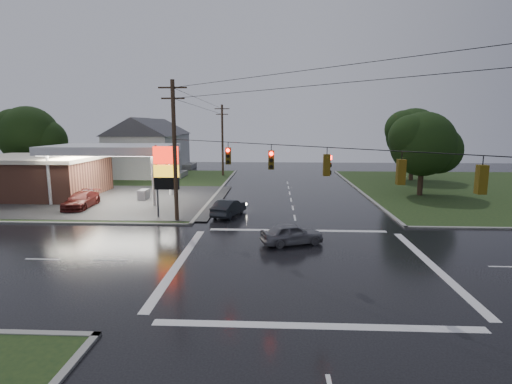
{
  "coord_description": "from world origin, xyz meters",
  "views": [
    {
      "loc": [
        -1.68,
        -21.32,
        7.65
      ],
      "look_at": [
        -2.98,
        5.99,
        3.0
      ],
      "focal_mm": 28.0,
      "sensor_mm": 36.0,
      "label": 1
    }
  ],
  "objects_px": {
    "tree_ne_near": "(424,144)",
    "car_north": "(229,208)",
    "gas_station": "(49,173)",
    "house_near": "(142,147)",
    "utility_pole_n": "(222,139)",
    "tree_ne_far": "(415,135)",
    "car_crossing": "(292,234)",
    "tree_nw_behind": "(30,136)",
    "car_pump": "(81,200)",
    "house_far": "(159,143)",
    "utility_pole_nw": "(175,149)",
    "pylon_sign": "(166,170)"
  },
  "relations": [
    {
      "from": "house_near",
      "to": "tree_ne_far",
      "type": "distance_m",
      "value": 38.19
    },
    {
      "from": "utility_pole_n",
      "to": "tree_ne_near",
      "type": "xyz_separation_m",
      "value": [
        23.64,
        -16.01,
        0.09
      ]
    },
    {
      "from": "car_crossing",
      "to": "car_pump",
      "type": "bearing_deg",
      "value": 41.53
    },
    {
      "from": "utility_pole_nw",
      "to": "gas_station",
      "type": "bearing_deg",
      "value": 147.77
    },
    {
      "from": "gas_station",
      "to": "car_pump",
      "type": "relative_size",
      "value": 5.13
    },
    {
      "from": "pylon_sign",
      "to": "gas_station",
      "type": "bearing_deg",
      "value": 148.78
    },
    {
      "from": "car_crossing",
      "to": "house_near",
      "type": "bearing_deg",
      "value": 12.39
    },
    {
      "from": "utility_pole_nw",
      "to": "tree_nw_behind",
      "type": "xyz_separation_m",
      "value": [
        -24.34,
        20.49,
        0.46
      ]
    },
    {
      "from": "tree_ne_near",
      "to": "car_north",
      "type": "distance_m",
      "value": 22.83
    },
    {
      "from": "utility_pole_n",
      "to": "car_north",
      "type": "distance_m",
      "value": 27.21
    },
    {
      "from": "gas_station",
      "to": "house_far",
      "type": "distance_m",
      "value": 28.61
    },
    {
      "from": "car_north",
      "to": "car_pump",
      "type": "bearing_deg",
      "value": 7.37
    },
    {
      "from": "house_far",
      "to": "tree_nw_behind",
      "type": "xyz_separation_m",
      "value": [
        -11.89,
        -18.01,
        1.77
      ]
    },
    {
      "from": "utility_pole_n",
      "to": "house_far",
      "type": "bearing_deg",
      "value": 141.23
    },
    {
      "from": "tree_ne_far",
      "to": "utility_pole_nw",
      "type": "bearing_deg",
      "value": -137.41
    },
    {
      "from": "pylon_sign",
      "to": "house_far",
      "type": "bearing_deg",
      "value": 106.98
    },
    {
      "from": "tree_nw_behind",
      "to": "car_crossing",
      "type": "height_order",
      "value": "tree_nw_behind"
    },
    {
      "from": "pylon_sign",
      "to": "house_near",
      "type": "distance_m",
      "value": 27.56
    },
    {
      "from": "tree_nw_behind",
      "to": "gas_station",
      "type": "bearing_deg",
      "value": -51.58
    },
    {
      "from": "pylon_sign",
      "to": "tree_ne_near",
      "type": "relative_size",
      "value": 0.67
    },
    {
      "from": "tree_ne_near",
      "to": "car_north",
      "type": "relative_size",
      "value": 2.09
    },
    {
      "from": "pylon_sign",
      "to": "house_far",
      "type": "height_order",
      "value": "house_far"
    },
    {
      "from": "utility_pole_n",
      "to": "car_crossing",
      "type": "height_order",
      "value": "utility_pole_n"
    },
    {
      "from": "house_far",
      "to": "car_crossing",
      "type": "distance_m",
      "value": 49.4
    },
    {
      "from": "utility_pole_nw",
      "to": "tree_ne_near",
      "type": "relative_size",
      "value": 1.22
    },
    {
      "from": "tree_ne_far",
      "to": "pylon_sign",
      "type": "bearing_deg",
      "value": -139.65
    },
    {
      "from": "gas_station",
      "to": "utility_pole_nw",
      "type": "distance_m",
      "value": 19.38
    },
    {
      "from": "house_far",
      "to": "car_north",
      "type": "relative_size",
      "value": 2.57
    },
    {
      "from": "tree_ne_far",
      "to": "car_crossing",
      "type": "height_order",
      "value": "tree_ne_far"
    },
    {
      "from": "house_near",
      "to": "tree_ne_far",
      "type": "bearing_deg",
      "value": -3.01
    },
    {
      "from": "house_far",
      "to": "tree_ne_near",
      "type": "distance_m",
      "value": 44.5
    },
    {
      "from": "pylon_sign",
      "to": "utility_pole_n",
      "type": "distance_m",
      "value": 27.56
    },
    {
      "from": "pylon_sign",
      "to": "utility_pole_nw",
      "type": "bearing_deg",
      "value": -45.0
    },
    {
      "from": "house_far",
      "to": "tree_nw_behind",
      "type": "distance_m",
      "value": 21.65
    },
    {
      "from": "pylon_sign",
      "to": "tree_ne_far",
      "type": "relative_size",
      "value": 0.61
    },
    {
      "from": "utility_pole_n",
      "to": "tree_ne_far",
      "type": "bearing_deg",
      "value": -8.55
    },
    {
      "from": "utility_pole_n",
      "to": "car_pump",
      "type": "distance_m",
      "value": 26.44
    },
    {
      "from": "car_north",
      "to": "car_pump",
      "type": "relative_size",
      "value": 0.84
    },
    {
      "from": "tree_nw_behind",
      "to": "utility_pole_n",
      "type": "bearing_deg",
      "value": 18.21
    },
    {
      "from": "gas_station",
      "to": "tree_ne_far",
      "type": "xyz_separation_m",
      "value": [
        42.83,
        14.29,
        3.63
      ]
    },
    {
      "from": "house_near",
      "to": "tree_ne_far",
      "type": "height_order",
      "value": "tree_ne_far"
    },
    {
      "from": "utility_pole_nw",
      "to": "car_north",
      "type": "relative_size",
      "value": 2.55
    },
    {
      "from": "tree_nw_behind",
      "to": "pylon_sign",
      "type": "bearing_deg",
      "value": -39.87
    },
    {
      "from": "car_north",
      "to": "car_pump",
      "type": "height_order",
      "value": "car_pump"
    },
    {
      "from": "house_near",
      "to": "car_pump",
      "type": "xyz_separation_m",
      "value": [
        1.42,
        -22.0,
        -3.66
      ]
    },
    {
      "from": "gas_station",
      "to": "house_near",
      "type": "bearing_deg",
      "value": 73.83
    },
    {
      "from": "utility_pole_nw",
      "to": "house_near",
      "type": "relative_size",
      "value": 1.0
    },
    {
      "from": "house_near",
      "to": "car_north",
      "type": "height_order",
      "value": "house_near"
    },
    {
      "from": "utility_pole_nw",
      "to": "car_crossing",
      "type": "distance_m",
      "value": 11.82
    },
    {
      "from": "tree_ne_far",
      "to": "car_north",
      "type": "distance_m",
      "value": 32.42
    }
  ]
}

